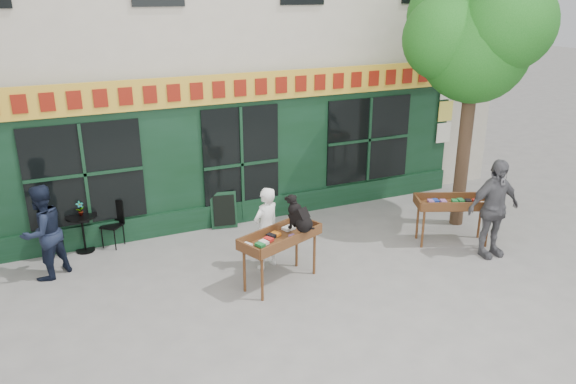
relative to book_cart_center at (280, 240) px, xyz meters
name	(u,v)px	position (x,y,z in m)	size (l,w,h in m)	color
ground	(285,265)	(0.34, 0.55, -0.82)	(80.00, 80.00, 0.00)	slate
street_tree	(476,32)	(4.68, 0.91, 3.29)	(3.05, 2.90, 5.60)	#382619
book_cart_center	(280,240)	(0.00, 0.00, 0.00)	(1.62, 1.13, 0.99)	brown
dog	(300,213)	(0.35, -0.05, 0.47)	(0.34, 0.60, 0.60)	black
woman	(266,228)	(0.00, 0.65, -0.04)	(0.57, 0.38, 1.57)	white
book_cart_right	(454,205)	(3.85, 0.09, 0.00)	(1.62, 1.15, 0.99)	brown
man_right	(493,208)	(4.15, -0.66, 0.15)	(1.14, 0.48, 1.95)	#555459
bistro_table	(82,226)	(-3.04, 2.75, -0.28)	(0.60, 0.60, 0.76)	black
bistro_chair_left	(47,231)	(-3.67, 2.72, -0.26)	(0.38, 0.37, 0.95)	black
bistro_chair_right	(114,219)	(-2.42, 2.82, -0.26)	(0.51, 0.51, 0.95)	black
potted_plant	(80,209)	(-3.04, 2.75, 0.09)	(0.15, 0.10, 0.29)	gray
man_left	(43,232)	(-3.74, 1.93, 0.05)	(0.85, 0.66, 1.74)	black
chalkboard	(224,210)	(-0.14, 2.74, -0.42)	(0.58, 0.29, 0.79)	black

